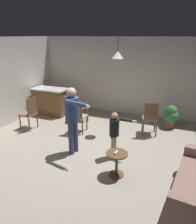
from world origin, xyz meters
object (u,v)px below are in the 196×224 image
(kitchen_counter, at_px, (51,101))
(spare_remote_on_table, at_px, (116,153))
(potted_plant_corner, at_px, (171,116))
(dining_chair_centre_back, at_px, (80,105))
(side_table_by_couch, at_px, (117,161))
(dining_chair_near_wall, at_px, (78,115))
(dining_chair_spare, at_px, (150,117))
(person_adult, at_px, (73,114))
(person_child, at_px, (115,130))
(dining_chair_by_counter, at_px, (30,112))

(kitchen_counter, xyz_separation_m, spare_remote_on_table, (3.35, -2.67, 0.06))
(potted_plant_corner, bearing_deg, dining_chair_centre_back, -169.90)
(side_table_by_couch, xyz_separation_m, dining_chair_near_wall, (-1.69, 1.57, 0.22))
(side_table_by_couch, relative_size, dining_chair_spare, 0.52)
(person_adult, bearing_deg, person_child, 112.72)
(spare_remote_on_table, bearing_deg, dining_chair_near_wall, 136.72)
(person_child, xyz_separation_m, dining_chair_by_counter, (-2.89, 0.59, -0.15))
(dining_chair_spare, bearing_deg, side_table_by_couch, -111.68)
(person_adult, height_order, spare_remote_on_table, person_adult)
(kitchen_counter, xyz_separation_m, person_child, (3.09, -1.99, 0.22))
(dining_chair_centre_back, bearing_deg, dining_chair_near_wall, -5.61)
(dining_chair_by_counter, relative_size, potted_plant_corner, 1.40)
(dining_chair_near_wall, relative_size, dining_chair_spare, 1.00)
(dining_chair_near_wall, relative_size, spare_remote_on_table, 7.69)
(kitchen_counter, relative_size, person_adult, 0.77)
(kitchen_counter, bearing_deg, spare_remote_on_table, -38.62)
(side_table_by_couch, bearing_deg, potted_plant_corner, 75.09)
(dining_chair_centre_back, bearing_deg, person_child, 15.56)
(potted_plant_corner, relative_size, spare_remote_on_table, 5.50)
(kitchen_counter, relative_size, dining_chair_spare, 1.26)
(person_adult, relative_size, dining_chair_by_counter, 1.64)
(dining_chair_near_wall, distance_m, dining_chair_centre_back, 1.01)
(potted_plant_corner, bearing_deg, dining_chair_near_wall, -150.05)
(side_table_by_couch, height_order, person_child, person_child)
(kitchen_counter, height_order, potted_plant_corner, kitchen_counter)
(kitchen_counter, distance_m, dining_chair_by_counter, 1.42)
(kitchen_counter, xyz_separation_m, person_adult, (2.11, -2.18, 0.54))
(person_child, xyz_separation_m, dining_chair_centre_back, (-1.83, 1.82, -0.15))
(dining_chair_near_wall, height_order, dining_chair_spare, same)
(dining_chair_near_wall, distance_m, spare_remote_on_table, 2.31)
(side_table_by_couch, xyz_separation_m, dining_chair_centre_back, (-2.10, 2.49, 0.22))
(dining_chair_spare, xyz_separation_m, potted_plant_corner, (0.51, 0.80, -0.15))
(dining_chair_by_counter, bearing_deg, dining_chair_spare, -71.11)
(person_adult, relative_size, spare_remote_on_table, 12.62)
(dining_chair_by_counter, bearing_deg, kitchen_counter, 11.27)
(person_adult, height_order, potted_plant_corner, person_adult)
(kitchen_counter, relative_size, dining_chair_near_wall, 1.26)
(kitchen_counter, bearing_deg, dining_chair_near_wall, -33.21)
(spare_remote_on_table, bearing_deg, dining_chair_spare, 82.39)
(person_child, relative_size, dining_chair_by_counter, 1.12)
(spare_remote_on_table, bearing_deg, person_adult, 158.02)
(kitchen_counter, relative_size, person_child, 1.13)
(potted_plant_corner, height_order, spare_remote_on_table, potted_plant_corner)
(dining_chair_by_counter, xyz_separation_m, dining_chair_spare, (3.45, 0.95, 0.00))
(person_child, relative_size, dining_chair_spare, 1.12)
(kitchen_counter, distance_m, side_table_by_couch, 4.28)
(person_adult, bearing_deg, dining_chair_by_counter, -99.83)
(kitchen_counter, distance_m, dining_chair_spare, 3.67)
(dining_chair_centre_back, distance_m, dining_chair_spare, 2.40)
(spare_remote_on_table, bearing_deg, dining_chair_by_counter, 158.04)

